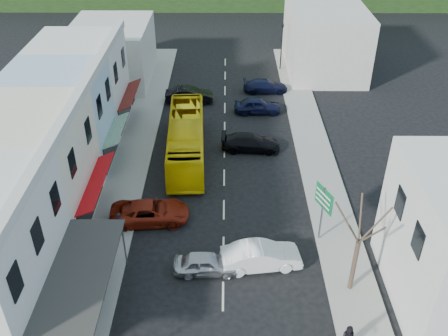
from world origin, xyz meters
TOP-DOWN VIEW (x-y plane):
  - ground at (0.00, 0.00)m, footprint 120.00×120.00m
  - sidewalk_left at (-7.50, 10.00)m, footprint 3.00×52.00m
  - sidewalk_right at (7.50, 10.00)m, footprint 3.00×52.00m
  - shopfront_row at (-12.49, 5.00)m, footprint 8.25×30.00m
  - distant_block_left at (-12.00, 27.00)m, footprint 8.00×10.00m
  - distant_block_right at (11.00, 30.00)m, footprint 8.00×12.00m
  - bus at (-3.09, 11.15)m, footprint 3.07×11.71m
  - car_silver at (-1.03, -2.05)m, footprint 4.45×1.93m
  - car_white at (2.29, -1.56)m, footprint 4.60×2.36m
  - car_red at (-5.00, 2.75)m, footprint 4.76×2.34m
  - car_black_near at (2.19, 12.16)m, footprint 4.59×2.08m
  - car_navy_mid at (3.11, 18.99)m, footprint 4.42×1.86m
  - car_black_far at (-3.53, 21.22)m, footprint 4.47×1.98m
  - car_navy_far at (4.16, 23.74)m, footprint 4.56×1.99m
  - pedestrian_left at (-6.77, 1.37)m, footprint 0.43×0.62m
  - direction_sign at (6.20, 0.86)m, footprint 1.54×2.03m
  - street_tree at (7.34, -3.43)m, footprint 2.69×2.69m
  - traffic_signal at (6.22, 29.61)m, footprint 1.35×1.50m

SIDE VIEW (x-z plane):
  - ground at x=0.00m, z-range 0.00..0.00m
  - sidewalk_left at x=-7.50m, z-range 0.00..0.15m
  - sidewalk_right at x=7.50m, z-range 0.00..0.15m
  - car_silver at x=-1.03m, z-range 0.00..1.40m
  - car_white at x=2.29m, z-range 0.00..1.40m
  - car_red at x=-5.00m, z-range 0.00..1.40m
  - car_black_near at x=2.19m, z-range 0.00..1.40m
  - car_navy_mid at x=3.11m, z-range 0.00..1.40m
  - car_black_far at x=-3.53m, z-range 0.00..1.40m
  - car_navy_far at x=4.16m, z-range 0.00..1.40m
  - pedestrian_left at x=-6.77m, z-range 0.15..1.85m
  - bus at x=-3.09m, z-range 0.00..3.10m
  - direction_sign at x=6.20m, z-range 0.00..4.18m
  - traffic_signal at x=6.22m, z-range 0.00..5.50m
  - distant_block_left at x=-12.00m, z-range 0.00..6.00m
  - distant_block_right at x=11.00m, z-range 0.00..7.00m
  - street_tree at x=7.34m, z-range 0.00..7.23m
  - shopfront_row at x=-12.49m, z-range 0.00..8.00m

